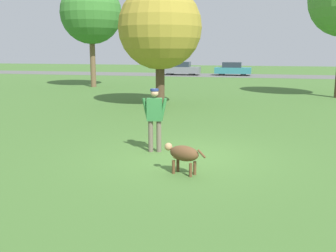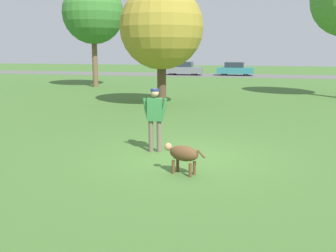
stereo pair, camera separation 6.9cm
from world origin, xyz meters
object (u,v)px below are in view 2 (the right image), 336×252
(person, at_px, (155,115))
(dog, at_px, (182,154))
(frisbee, at_px, (180,151))
(tree_far_left, at_px, (93,13))
(tree_mid_center, at_px, (161,28))
(parked_car_grey, at_px, (183,69))
(parked_car_teal, at_px, (235,69))

(person, distance_m, dog, 2.13)
(person, xyz_separation_m, dog, (1.13, -1.71, -0.56))
(person, xyz_separation_m, frisbee, (0.63, 0.23, -1.01))
(dog, relative_size, tree_far_left, 0.14)
(tree_mid_center, relative_size, parked_car_grey, 1.42)
(tree_far_left, xyz_separation_m, tree_mid_center, (7.38, -8.35, -1.53))
(parked_car_teal, bearing_deg, tree_mid_center, -94.02)
(tree_far_left, height_order, parked_car_grey, tree_far_left)
(dog, bearing_deg, parked_car_teal, -68.33)
(dog, relative_size, parked_car_grey, 0.25)
(parked_car_teal, bearing_deg, parked_car_grey, -174.54)
(person, distance_m, frisbee, 1.21)
(frisbee, height_order, parked_car_teal, parked_car_teal)
(person, relative_size, tree_far_left, 0.23)
(frisbee, bearing_deg, person, -160.16)
(parked_car_grey, bearing_deg, person, -81.15)
(tree_mid_center, bearing_deg, parked_car_teal, 86.21)
(frisbee, bearing_deg, parked_car_teal, 92.20)
(person, height_order, tree_far_left, tree_far_left)
(frisbee, height_order, tree_mid_center, tree_mid_center)
(frisbee, relative_size, parked_car_grey, 0.07)
(dog, distance_m, tree_far_left, 22.24)
(tree_mid_center, relative_size, parked_car_teal, 1.53)
(parked_car_teal, bearing_deg, tree_far_left, -120.03)
(dog, bearing_deg, tree_far_left, -41.62)
(tree_far_left, xyz_separation_m, parked_car_teal, (8.97, 15.66, -4.61))
(frisbee, xyz_separation_m, parked_car_teal, (-1.25, 32.59, 0.68))
(person, relative_size, tree_mid_center, 0.29)
(frisbee, distance_m, tree_far_left, 20.47)
(dog, height_order, frisbee, dog)
(tree_mid_center, xyz_separation_m, parked_car_teal, (1.59, 24.01, -3.08))
(frisbee, bearing_deg, parked_car_grey, 101.94)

